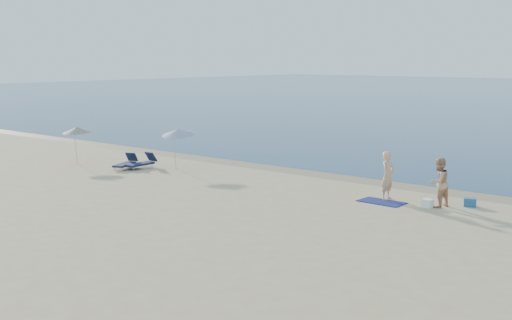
% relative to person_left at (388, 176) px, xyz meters
% --- Properties ---
extents(wet_sand_strip, '(240.00, 1.60, 0.00)m').
position_rel_person_left_xyz_m(wet_sand_strip, '(-3.73, 2.97, -0.96)').
color(wet_sand_strip, '#847254').
rests_on(wet_sand_strip, ground).
extents(person_left, '(0.46, 0.70, 1.93)m').
position_rel_person_left_xyz_m(person_left, '(0.00, 0.00, 0.00)').
color(person_left, tan).
rests_on(person_left, ground).
extents(person_right, '(0.93, 1.07, 1.88)m').
position_rel_person_left_xyz_m(person_right, '(2.09, 0.08, -0.03)').
color(person_right, tan).
rests_on(person_right, ground).
extents(beach_towel, '(1.80, 1.04, 0.03)m').
position_rel_person_left_xyz_m(beach_towel, '(0.08, -0.58, -0.95)').
color(beach_towel, '#101653').
rests_on(beach_towel, ground).
extents(white_bag, '(0.41, 0.36, 0.32)m').
position_rel_person_left_xyz_m(white_bag, '(1.82, -0.25, -0.81)').
color(white_bag, white).
rests_on(white_bag, ground).
extents(blue_cooler, '(0.54, 0.47, 0.32)m').
position_rel_person_left_xyz_m(blue_cooler, '(3.00, 0.91, -0.80)').
color(blue_cooler, '#1B5A93').
rests_on(blue_cooler, ground).
extents(umbrella_near, '(2.10, 2.11, 2.22)m').
position_rel_person_left_xyz_m(umbrella_near, '(-11.55, -0.29, 0.93)').
color(umbrella_near, silver).
rests_on(umbrella_near, ground).
extents(umbrella_far, '(1.71, 1.72, 2.05)m').
position_rel_person_left_xyz_m(umbrella_far, '(-17.07, -2.41, 0.83)').
color(umbrella_far, silver).
rests_on(umbrella_far, ground).
extents(lounger_left, '(1.12, 1.77, 0.74)m').
position_rel_person_left_xyz_m(lounger_left, '(-13.78, -1.88, -0.69)').
color(lounger_left, '#16203E').
rests_on(lounger_left, ground).
extents(lounger_right, '(0.63, 1.77, 0.77)m').
position_rel_person_left_xyz_m(lounger_right, '(-13.18, -1.33, -0.68)').
color(lounger_right, '#161C3D').
rests_on(lounger_right, ground).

